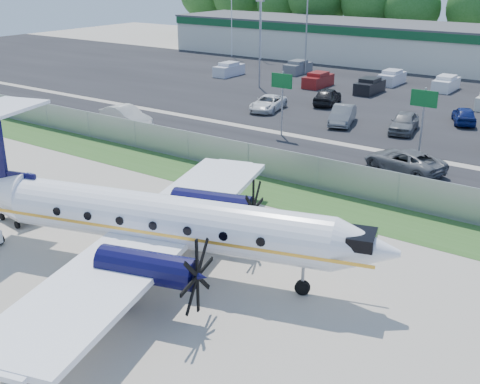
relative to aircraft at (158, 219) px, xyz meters
The scene contains 23 objects.
ground 2.77m from the aircraft, 53.37° to the right, with size 170.00×170.00×0.00m, color #AFA594.
grass_verge 11.27m from the aircraft, 86.01° to the left, with size 170.00×4.00×0.02m, color #2D561E.
access_road 18.15m from the aircraft, 87.56° to the left, with size 170.00×8.00×0.02m, color black.
parking_lot 39.05m from the aircraft, 88.88° to the left, with size 170.00×32.00×0.02m, color black.
perimeter_fence 13.07m from the aircraft, 86.62° to the left, with size 120.00×0.06×1.99m.
building_west 65.23m from the aircraft, 110.87° to the left, with size 46.40×12.40×5.24m.
sign_left 23.07m from the aircraft, 108.30° to the left, with size 1.80×0.26×5.00m.
sign_mid 22.23m from the aircraft, 80.24° to the left, with size 1.80×0.26×5.00m.
flagpole_west 64.49m from the aircraft, 123.08° to the left, with size 1.06×0.12×10.00m.
flagpole_east 61.91m from the aircraft, 119.20° to the left, with size 1.06×0.12×10.00m.
light_pole_nw 41.77m from the aircraft, 117.49° to the left, with size 0.90×0.35×9.09m.
light_pole_sw 50.83m from the aircraft, 112.27° to the left, with size 0.90×0.35×9.09m.
aircraft is the anchor object (origin of this frame).
baggage_cart_near 9.87m from the aircraft, behind, with size 2.41×1.63×1.19m.
cone_starboard_wing 9.48m from the aircraft, 103.92° to the left, with size 0.40×0.40×0.56m.
road_car_west 25.50m from the aircraft, 138.60° to the left, with size 1.80×5.18×1.71m, color beige.
road_car_mid 19.50m from the aircraft, 78.54° to the left, with size 2.49×5.40×1.50m, color #595B5E.
parked_car_a 31.25m from the aircraft, 113.97° to the left, with size 2.26×4.89×1.36m, color silver.
parked_car_b 28.35m from the aircraft, 99.92° to the left, with size 1.66×4.76×1.57m, color #595B5E.
parked_car_c 28.54m from the aircraft, 89.52° to the left, with size 1.88×4.67×1.59m, color #595B5E.
parked_car_f 35.18m from the aircraft, 105.51° to the left, with size 1.92×4.76×1.62m, color black.
parked_car_g 34.16m from the aircraft, 84.30° to the left, with size 1.71×4.25×1.45m, color navy.
far_parking_rows 44.05m from the aircraft, 89.00° to the left, with size 56.00×10.00×1.60m, color gray, non-canonical shape.
Camera 1 is at (15.66, -16.21, 12.71)m, focal length 45.00 mm.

